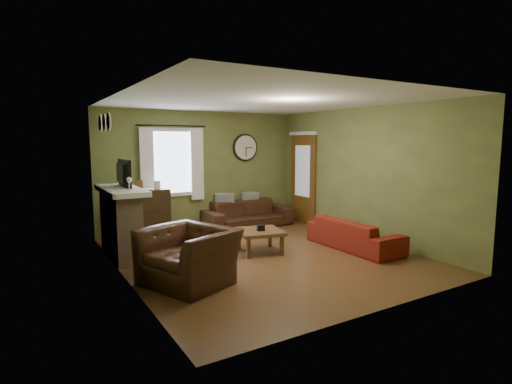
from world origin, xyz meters
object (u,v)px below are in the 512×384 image
sofa_brown (248,214)px  sofa_red (354,234)px  coffee_table (260,241)px  bookshelf (148,214)px  armchair (188,256)px

sofa_brown → sofa_red: 2.73m
sofa_brown → coffee_table: sofa_brown is taller
bookshelf → sofa_brown: (2.30, 0.00, -0.20)m
bookshelf → sofa_brown: bookshelf is taller
armchair → sofa_red: bearing=70.2°
armchair → coffee_table: (1.64, 0.81, -0.18)m
sofa_brown → coffee_table: bearing=-114.3°
bookshelf → coffee_table: 2.44m
sofa_brown → bookshelf: bearing=-179.9°
bookshelf → coffee_table: (1.41, -1.97, -0.30)m
sofa_red → armchair: size_ratio=1.58×
coffee_table → bookshelf: bearing=125.6°
bookshelf → sofa_brown: size_ratio=0.49×
bookshelf → armchair: 2.79m
coffee_table → sofa_red: bearing=-22.1°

